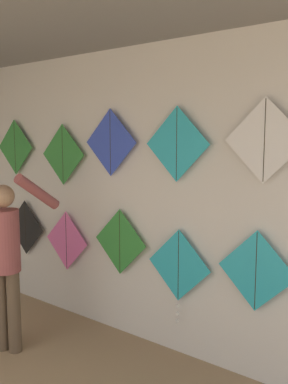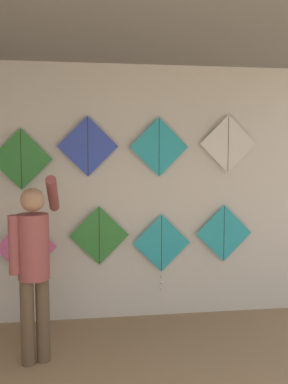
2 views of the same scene
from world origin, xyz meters
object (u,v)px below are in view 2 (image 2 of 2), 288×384
object	(u,v)px
kite_8	(159,147)
shopkeeper	(34,259)
kite_3	(162,246)
kite_7	(88,146)
kite_9	(228,144)
kite_4	(224,233)
kite_1	(26,248)
kite_2	(99,236)
kite_6	(21,159)

from	to	relation	value
kite_8	shopkeeper	bearing A→B (deg)	-145.07
kite_3	kite_7	xyz separation A→B (m)	(-0.80, 0.00, 1.10)
kite_7	kite_9	size ratio (longest dim) A/B	1.00
kite_3	kite_4	size ratio (longest dim) A/B	1.32
shopkeeper	kite_1	xyz separation A→B (m)	(-0.18, 0.88, -0.09)
shopkeeper	kite_3	world-z (taller)	shopkeeper
kite_3	kite_9	size ratio (longest dim) A/B	1.32
kite_2	kite_4	distance (m)	1.41
kite_1	kite_2	bearing A→B (deg)	0.00
shopkeeper	kite_7	bearing A→B (deg)	41.16
shopkeeper	kite_1	world-z (taller)	shopkeeper
shopkeeper	kite_4	world-z (taller)	shopkeeper
kite_1	kite_6	xyz separation A→B (m)	(-0.02, 0.00, 0.94)
kite_2	kite_3	world-z (taller)	kite_2
shopkeeper	kite_1	distance (m)	0.90
kite_3	kite_6	distance (m)	1.78
kite_3	kite_8	distance (m)	1.10
kite_1	kite_4	distance (m)	2.19
kite_1	kite_2	distance (m)	0.79
kite_4	kite_7	world-z (taller)	kite_7
shopkeeper	kite_2	size ratio (longest dim) A/B	2.55
kite_6	kite_1	bearing A→B (deg)	0.00
kite_6	kite_7	xyz separation A→B (m)	(0.69, 0.00, 0.13)
kite_7	kite_8	xyz separation A→B (m)	(0.77, 0.00, -0.01)
kite_3	kite_7	size ratio (longest dim) A/B	1.32
kite_1	kite_6	size ratio (longest dim) A/B	1.00
shopkeeper	kite_6	world-z (taller)	kite_6
kite_1	kite_7	xyz separation A→B (m)	(0.67, 0.00, 1.08)
kite_7	kite_3	bearing A→B (deg)	-0.05
kite_2	shopkeeper	bearing A→B (deg)	-124.24
kite_4	kite_8	bearing A→B (deg)	180.00
kite_1	kite_7	world-z (taller)	kite_7
kite_1	kite_7	distance (m)	1.27
shopkeeper	kite_4	xyz separation A→B (m)	(2.01, 0.88, 0.01)
kite_9	kite_8	bearing A→B (deg)	180.00
kite_6	kite_9	distance (m)	2.25
kite_7	kite_9	world-z (taller)	kite_9
shopkeeper	kite_8	world-z (taller)	kite_8
shopkeeper	kite_8	distance (m)	1.82
shopkeeper	kite_9	distance (m)	2.44
kite_2	kite_3	size ratio (longest dim) A/B	0.76
shopkeeper	kite_3	bearing A→B (deg)	14.35
kite_3	kite_4	xyz separation A→B (m)	(0.72, 0.00, 0.13)
kite_1	kite_6	distance (m)	0.94
kite_4	kite_6	bearing A→B (deg)	180.00
kite_4	kite_6	size ratio (longest dim) A/B	1.00
kite_3	kite_7	distance (m)	1.36
kite_7	kite_9	xyz separation A→B (m)	(1.55, 0.00, 0.03)
shopkeeper	kite_9	world-z (taller)	kite_9
kite_1	kite_2	size ratio (longest dim) A/B	1.00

